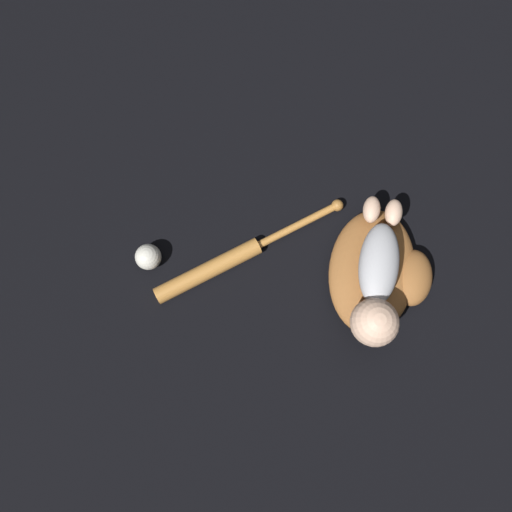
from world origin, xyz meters
TOP-DOWN VIEW (x-y plane):
  - ground_plane at (0.00, 0.00)m, footprint 6.00×6.00m
  - baseball_glove at (0.04, 0.01)m, footprint 0.39×0.33m
  - baby_figure at (0.09, -0.02)m, footprint 0.39×0.19m
  - baseball_bat at (-0.03, -0.39)m, footprint 0.25×0.54m
  - baseball at (-0.06, -0.60)m, footprint 0.07×0.07m

SIDE VIEW (x-z plane):
  - ground_plane at x=0.00m, z-range 0.00..0.00m
  - baseball_bat at x=-0.03m, z-range 0.00..0.05m
  - baseball at x=-0.06m, z-range 0.00..0.07m
  - baseball_glove at x=0.04m, z-range 0.00..0.08m
  - baby_figure at x=0.09m, z-range 0.07..0.18m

